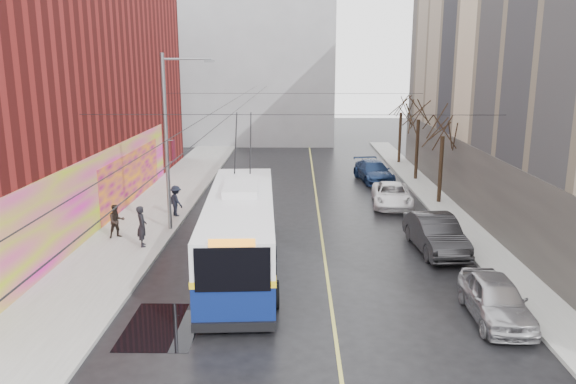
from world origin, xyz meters
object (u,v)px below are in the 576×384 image
Objects in this scene: streetlight_pole at (169,138)px; pedestrian_a at (142,226)px; tree_far at (401,103)px; pedestrian_c at (176,201)px; parked_car_a at (495,299)px; trolleybus at (241,230)px; parked_car_c at (392,195)px; pedestrian_b at (117,221)px; tree_mid at (419,109)px; following_car at (231,186)px; parked_car_b at (436,234)px; parked_car_d at (374,171)px; tree_near at (443,123)px.

streetlight_pole is 4.66× the size of pedestrian_a.
tree_far is 23.76m from pedestrian_c.
tree_far is 30.32m from parked_car_a.
trolleybus is at bearing 169.00° from pedestrian_c.
tree_far is at bearing 83.58° from parked_car_c.
pedestrian_a is at bearing -74.73° from pedestrian_b.
pedestrian_b is (-17.57, -21.53, -4.16)m from tree_far.
pedestrian_c is at bearing -145.81° from tree_mid.
pedestrian_a is (-13.97, 7.11, 0.37)m from parked_car_a.
following_car is (-13.09, -5.10, -4.57)m from tree_mid.
pedestrian_b is (-14.59, -7.01, 0.29)m from parked_car_c.
pedestrian_a is (-13.63, 0.07, 0.28)m from parked_car_b.
pedestrian_c is (-15.50, -17.53, -4.13)m from tree_far.
following_car is (-9.93, -4.68, -0.07)m from parked_car_d.
tree_far is 28.10m from pedestrian_b.
parked_car_a is (-2.00, -22.93, -4.51)m from tree_mid.
tree_mid is (15.14, 13.00, 0.41)m from streetlight_pole.
trolleybus is at bearing -121.53° from tree_mid.
trolleybus is at bearing -122.29° from parked_car_c.
streetlight_pole reaches higher than following_car.
parked_car_a is 1.09× the size of following_car.
parked_car_b is at bearing 93.77° from parked_car_a.
trolleybus is at bearing -123.00° from parked_car_d.
pedestrian_c reaches higher than parked_car_c.
tree_near is 1.61× the size of following_car.
tree_far is 18.38m from following_car.
trolleybus is 2.61× the size of parked_car_c.
parked_car_c is 2.55× the size of pedestrian_a.
parked_car_c is 7.10m from parked_car_d.
tree_far is 1.28× the size of parked_car_d.
tree_mid is at bearing 90.00° from tree_near.
tree_far is at bearing -55.02° from pedestrian_a.
pedestrian_a is 1.17× the size of pedestrian_b.
streetlight_pole is 2.06× the size of parked_car_a.
trolleybus reaches higher than parked_car_c.
following_car is 2.40× the size of pedestrian_b.
tree_far is 28.14m from pedestrian_a.
pedestrian_a is 5.31m from pedestrian_c.
trolleybus is (-11.12, -11.13, -3.30)m from tree_near.
following_car is at bearing 75.49° from streetlight_pole.
pedestrian_a is (-4.85, 2.31, -0.56)m from trolleybus.
trolleybus is 13.41m from parked_car_c.
parked_car_a is at bearing -64.31° from pedestrian_b.
pedestrian_c is at bearing -161.26° from parked_car_c.
parked_car_b is 13.63m from pedestrian_a.
following_car is (-11.09, 17.83, -0.06)m from parked_car_a.
pedestrian_c is (-13.16, 5.35, 0.17)m from parked_car_b.
streetlight_pole is at bearing -3.90° from pedestrian_b.
tree_far is at bearing 62.69° from trolleybus.
parked_car_d is at bearing 115.67° from tree_near.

